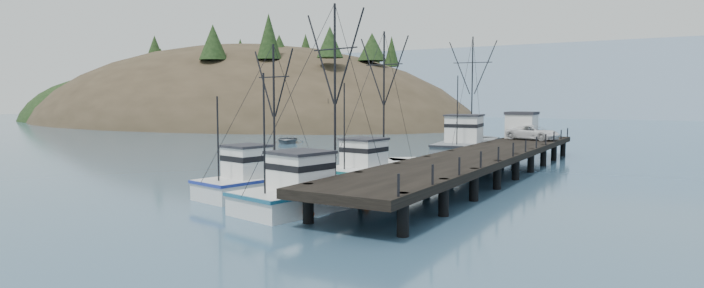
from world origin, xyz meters
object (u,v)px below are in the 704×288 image
object	(u,v)px
pier_shed	(522,125)
pickup_truck	(533,133)
work_vessel	(468,146)
trawler_mid	(264,181)
motorboat	(287,143)
trawler_near	(322,191)
pier	(483,156)
trawler_far	(376,169)

from	to	relation	value
pier_shed	pickup_truck	world-z (taller)	pier_shed
work_vessel	trawler_mid	bearing A→B (deg)	-99.00
work_vessel	motorboat	bearing A→B (deg)	168.25
pier_shed	pickup_truck	size ratio (longest dim) A/B	0.60
trawler_near	motorboat	size ratio (longest dim) A/B	2.06
pier	trawler_mid	distance (m)	17.64
pier	work_vessel	distance (m)	14.21
pier_shed	trawler_mid	bearing A→B (deg)	-105.45
trawler_near	motorboat	bearing A→B (deg)	129.94
trawler_near	motorboat	distance (m)	45.32
trawler_mid	motorboat	bearing A→B (deg)	125.32
trawler_mid	trawler_far	distance (m)	9.68
pier	motorboat	bearing A→B (deg)	150.68
trawler_near	pickup_truck	size ratio (longest dim) A/B	2.27
pier_shed	motorboat	bearing A→B (deg)	177.11
pickup_truck	trawler_mid	bearing A→B (deg)	176.66
pier_shed	pickup_truck	distance (m)	2.80
pier	pickup_truck	bearing A→B (deg)	88.07
trawler_near	trawler_mid	bearing A→B (deg)	166.37
trawler_near	work_vessel	distance (m)	28.93
trawler_far	pickup_truck	xyz separation A→B (m)	(7.07, 20.58, 1.92)
pickup_truck	trawler_far	bearing A→B (deg)	177.15
work_vessel	motorboat	distance (m)	28.68
pickup_truck	pier	bearing A→B (deg)	-165.82
trawler_near	pickup_truck	world-z (taller)	trawler_near
trawler_mid	pier_shed	size ratio (longest dim) A/B	3.15
pier_shed	motorboat	size ratio (longest dim) A/B	0.55
trawler_mid	work_vessel	bearing A→B (deg)	81.00
trawler_far	pickup_truck	world-z (taller)	trawler_far
trawler_far	trawler_near	bearing A→B (deg)	-79.05
trawler_near	work_vessel	xyz separation A→B (m)	(-1.03, 28.91, 0.41)
work_vessel	pier_shed	world-z (taller)	work_vessel
pier	trawler_far	world-z (taller)	trawler_far
pier_shed	pier	bearing A→B (deg)	-86.11
pier	pickup_truck	world-z (taller)	pickup_truck
trawler_mid	pickup_truck	distance (m)	31.50
motorboat	trawler_mid	bearing A→B (deg)	-85.40
trawler_far	motorboat	bearing A→B (deg)	138.03
trawler_far	trawler_mid	bearing A→B (deg)	-110.54
work_vessel	motorboat	xyz separation A→B (m)	(-28.06, 5.84, -1.23)
pier	trawler_mid	world-z (taller)	trawler_mid
trawler_mid	pickup_truck	world-z (taller)	trawler_mid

